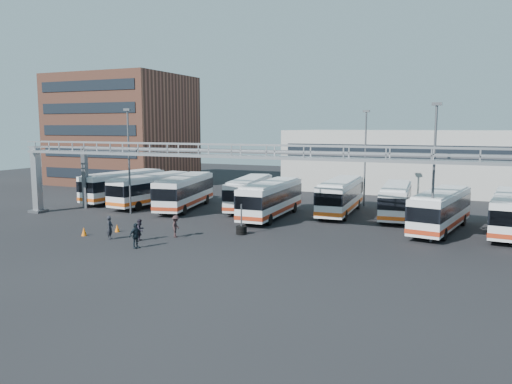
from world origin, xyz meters
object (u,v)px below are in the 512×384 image
at_px(bus_4, 271,198).
at_px(bus_5, 341,195).
at_px(bus_6, 396,199).
at_px(bus_8, 510,212).
at_px(bus_2, 185,191).
at_px(pedestrian_a, 110,228).
at_px(bus_3, 249,192).
at_px(cone_right, 117,228).
at_px(tire_stack, 241,229).
at_px(bus_1, 152,188).
at_px(light_pole_back, 365,153).
at_px(cone_left, 84,231).
at_px(pedestrian_b, 140,230).
at_px(pedestrian_c, 176,226).
at_px(bus_7, 441,209).
at_px(light_pole_left, 129,155).
at_px(bus_0, 124,185).
at_px(light_pole_mid, 434,165).
at_px(pedestrian_d, 135,236).

xyz_separation_m(bus_4, bus_5, (5.46, 4.60, -0.01)).
height_order(bus_6, bus_8, bus_8).
xyz_separation_m(bus_2, bus_8, (30.12, -0.30, -0.08)).
height_order(bus_2, pedestrian_a, bus_2).
height_order(bus_3, bus_8, bus_8).
bearing_deg(bus_5, cone_right, -135.91).
xyz_separation_m(pedestrian_a, tire_stack, (8.40, 5.57, -0.48)).
bearing_deg(bus_1, light_pole_back, 28.09).
bearing_deg(cone_right, cone_left, -122.73).
relative_size(light_pole_back, bus_3, 0.93).
bearing_deg(light_pole_back, cone_right, -126.26).
bearing_deg(pedestrian_a, tire_stack, -76.67).
distance_m(pedestrian_b, pedestrian_c, 2.75).
xyz_separation_m(bus_5, bus_7, (9.48, -4.70, -0.03)).
distance_m(bus_4, cone_left, 16.89).
relative_size(bus_2, bus_7, 1.04).
xyz_separation_m(light_pole_left, bus_7, (28.37, 3.43, -3.89)).
height_order(light_pole_left, cone_left, light_pole_left).
bearing_deg(light_pole_left, tire_stack, -16.57).
xyz_separation_m(bus_7, tire_stack, (-14.37, -7.60, -1.43)).
relative_size(bus_0, bus_7, 1.02).
xyz_separation_m(bus_2, bus_3, (6.23, 2.45, -0.11)).
xyz_separation_m(light_pole_left, pedestrian_c, (9.81, -7.15, -4.87)).
bearing_deg(bus_1, bus_8, 4.19).
bearing_deg(cone_right, light_pole_mid, 15.05).
relative_size(light_pole_back, bus_5, 0.91).
relative_size(light_pole_back, bus_0, 0.90).
distance_m(light_pole_back, bus_1, 23.24).
bearing_deg(pedestrian_d, bus_0, 54.17).
xyz_separation_m(cone_right, tire_stack, (9.67, 3.20, 0.10)).
distance_m(bus_2, bus_6, 21.09).
bearing_deg(bus_0, tire_stack, -21.11).
bearing_deg(cone_right, bus_1, 113.61).
bearing_deg(bus_1, pedestrian_d, -52.44).
height_order(bus_5, cone_right, bus_5).
bearing_deg(bus_8, light_pole_back, 149.37).
height_order(light_pole_mid, light_pole_back, same).
relative_size(light_pole_back, cone_right, 16.25).
xyz_separation_m(pedestrian_b, tire_stack, (6.00, 5.05, -0.41)).
bearing_deg(bus_8, pedestrian_d, -142.30).
bearing_deg(light_pole_mid, bus_3, 156.17).
xyz_separation_m(light_pole_mid, bus_5, (-9.11, 9.13, -3.86)).
xyz_separation_m(pedestrian_d, cone_right, (-4.80, 3.91, -0.58)).
distance_m(bus_1, bus_3, 10.91).
distance_m(bus_3, pedestrian_b, 16.46).
distance_m(bus_7, bus_8, 5.18).
height_order(light_pole_left, pedestrian_c, light_pole_left).
height_order(bus_3, pedestrian_d, bus_3).
height_order(pedestrian_b, cone_left, pedestrian_b).
relative_size(light_pole_mid, cone_right, 16.25).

